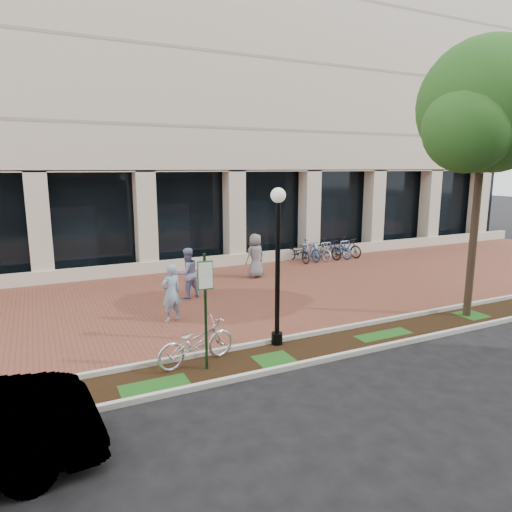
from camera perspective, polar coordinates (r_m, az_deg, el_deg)
name	(u,v)px	position (r m, az deg, el deg)	size (l,w,h in m)	color
ground	(238,294)	(15.90, -2.32, -4.82)	(120.00, 120.00, 0.00)	black
brick_plaza	(238,294)	(15.90, -2.32, -4.80)	(40.00, 9.00, 0.01)	brown
planting_strip	(323,347)	(11.53, 8.39, -11.15)	(40.00, 1.50, 0.01)	black
curb_plaza_side	(307,335)	(12.09, 6.38, -9.75)	(40.00, 0.12, 0.12)	beige
curb_street_side	(342,356)	(10.95, 10.65, -12.15)	(40.00, 0.12, 0.12)	beige
near_office_building	(154,53)	(25.89, -12.69, 23.50)	(40.00, 12.12, 16.00)	beige
parking_sign	(205,298)	(9.73, -6.34, -5.19)	(0.34, 0.07, 2.58)	#133517
lamppost	(278,258)	(10.96, 2.72, -0.23)	(0.36, 0.36, 3.87)	black
street_tree	(485,115)	(14.56, 26.73, 15.51)	(4.37, 3.64, 7.82)	#423225
locked_bicycle	(196,342)	(10.42, -7.49, -10.62)	(0.67, 1.92, 1.01)	silver
pedestrian_left	(171,293)	(13.18, -10.57, -4.57)	(0.61, 0.40, 1.67)	#80A0BF
pedestrian_mid	(187,273)	(15.43, -8.60, -2.14)	(0.83, 0.65, 1.71)	#838FC3
pedestrian_right	(255,256)	(18.14, -0.09, 0.03)	(0.86, 0.56, 1.76)	slate
bollard	(309,253)	(21.30, 6.70, 0.42)	(0.12, 0.12, 0.89)	silver
bike_rack_cluster	(323,250)	(22.03, 8.40, 0.77)	(3.59, 1.80, 0.99)	black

